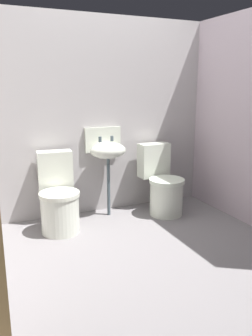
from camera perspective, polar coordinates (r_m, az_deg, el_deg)
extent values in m
cube|color=slate|center=(3.23, 2.03, -13.96)|extent=(3.06, 2.60, 0.08)
cube|color=#AEA8A8|center=(3.94, -5.18, 8.35)|extent=(3.06, 0.10, 2.19)
cylinder|color=silver|center=(3.54, -10.84, -7.53)|extent=(0.42, 0.42, 0.38)
cylinder|color=silver|center=(3.47, -11.00, -4.30)|extent=(0.44, 0.44, 0.04)
cube|color=silver|center=(3.71, -11.70, -0.27)|extent=(0.38, 0.22, 0.40)
cylinder|color=silver|center=(3.97, 6.70, -5.03)|extent=(0.39, 0.39, 0.38)
cylinder|color=silver|center=(3.91, 6.79, -2.11)|extent=(0.41, 0.41, 0.04)
cube|color=silver|center=(4.11, 4.61, 1.32)|extent=(0.37, 0.19, 0.40)
cylinder|color=#445259|center=(3.89, -2.91, -3.18)|extent=(0.04, 0.04, 0.66)
ellipsoid|color=silver|center=(3.79, -2.98, 2.91)|extent=(0.40, 0.32, 0.18)
cube|color=silver|center=(3.93, -3.86, 4.75)|extent=(0.42, 0.04, 0.28)
cylinder|color=#445259|center=(3.80, -4.32, 4.76)|extent=(0.04, 0.04, 0.06)
cylinder|color=#445259|center=(3.85, -2.35, 4.90)|extent=(0.04, 0.04, 0.06)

